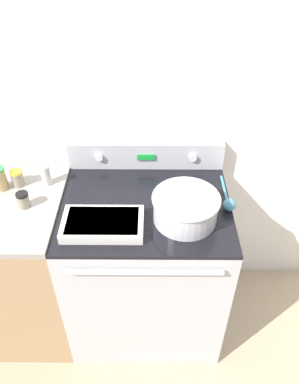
% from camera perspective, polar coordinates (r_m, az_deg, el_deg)
% --- Properties ---
extents(ground_plane, '(12.00, 12.00, 0.00)m').
position_cam_1_polar(ground_plane, '(2.33, -0.60, -24.63)').
color(ground_plane, tan).
extents(kitchen_wall, '(8.00, 0.05, 2.50)m').
position_cam_1_polar(kitchen_wall, '(1.90, -0.56, 13.15)').
color(kitchen_wall, silver).
rests_on(kitchen_wall, ground_plane).
extents(stove_range, '(0.81, 0.69, 0.92)m').
position_cam_1_polar(stove_range, '(2.12, -0.55, -11.14)').
color(stove_range, '#BCBCC1').
rests_on(stove_range, ground_plane).
extents(control_panel, '(0.81, 0.07, 0.15)m').
position_cam_1_polar(control_panel, '(1.98, -0.53, 5.65)').
color(control_panel, '#BCBCC1').
rests_on(control_panel, stove_range).
extents(side_counter, '(0.48, 0.66, 0.93)m').
position_cam_1_polar(side_counter, '(2.22, -17.77, -10.45)').
color(side_counter, tan).
rests_on(side_counter, ground_plane).
extents(mixing_bowl, '(0.30, 0.30, 0.13)m').
position_cam_1_polar(mixing_bowl, '(1.67, 5.53, -2.25)').
color(mixing_bowl, silver).
rests_on(mixing_bowl, stove_range).
extents(casserole_dish, '(0.36, 0.20, 0.05)m').
position_cam_1_polar(casserole_dish, '(1.66, -7.14, -4.80)').
color(casserole_dish, silver).
rests_on(casserole_dish, stove_range).
extents(ladle, '(0.06, 0.28, 0.06)m').
position_cam_1_polar(ladle, '(1.79, 11.98, -1.56)').
color(ladle, teal).
rests_on(ladle, stove_range).
extents(spice_jar_white_cap, '(0.05, 0.05, 0.11)m').
position_cam_1_polar(spice_jar_white_cap, '(1.92, -15.54, 2.52)').
color(spice_jar_white_cap, beige).
rests_on(spice_jar_white_cap, side_counter).
extents(spice_jar_black_cap, '(0.06, 0.06, 0.08)m').
position_cam_1_polar(spice_jar_black_cap, '(1.82, -18.69, -1.15)').
color(spice_jar_black_cap, gray).
rests_on(spice_jar_black_cap, side_counter).
extents(spice_jar_yellow_cap, '(0.06, 0.06, 0.09)m').
position_cam_1_polar(spice_jar_yellow_cap, '(1.96, -19.49, 2.03)').
color(spice_jar_yellow_cap, gray).
rests_on(spice_jar_yellow_cap, side_counter).
extents(spice_jar_green_cap, '(0.07, 0.07, 0.12)m').
position_cam_1_polar(spice_jar_green_cap, '(1.96, -21.86, 1.93)').
color(spice_jar_green_cap, tan).
rests_on(spice_jar_green_cap, side_counter).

